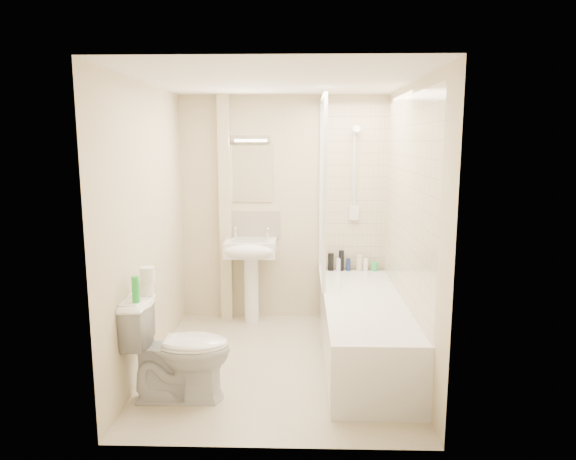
{
  "coord_description": "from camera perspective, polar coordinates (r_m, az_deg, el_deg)",
  "views": [
    {
      "loc": [
        0.2,
        -4.22,
        1.92
      ],
      "look_at": [
        0.08,
        0.2,
        1.16
      ],
      "focal_mm": 32.0,
      "sensor_mm": 36.0,
      "label": 1
    }
  ],
  "objects": [
    {
      "name": "wall_left",
      "position": [
        4.47,
        -15.32,
        0.19
      ],
      "size": [
        0.02,
        2.5,
        2.4
      ],
      "primitive_type": "cube",
      "color": "beige",
      "rests_on": "ground"
    },
    {
      "name": "shower_fixture",
      "position": [
        5.45,
        7.41,
        5.79
      ],
      "size": [
        0.1,
        0.16,
        0.99
      ],
      "color": "white",
      "rests_on": "wall_back"
    },
    {
      "name": "tile_back",
      "position": [
        5.51,
        7.35,
        4.57
      ],
      "size": [
        0.7,
        0.01,
        1.75
      ],
      "primitive_type": "cube",
      "color": "beige",
      "rests_on": "wall_back"
    },
    {
      "name": "toilet_roll_upper",
      "position": [
        3.97,
        -15.37,
        -4.77
      ],
      "size": [
        0.11,
        0.11,
        0.11
      ],
      "primitive_type": "cylinder",
      "color": "white",
      "rests_on": "toilet_roll_lower"
    },
    {
      "name": "pedestal_sink",
      "position": [
        5.4,
        -4.19,
        -3.09
      ],
      "size": [
        0.53,
        0.49,
        1.02
      ],
      "color": "white",
      "rests_on": "ground"
    },
    {
      "name": "wall_back",
      "position": [
        5.52,
        -0.49,
        2.31
      ],
      "size": [
        2.2,
        0.02,
        2.4
      ],
      "primitive_type": "cube",
      "color": "beige",
      "rests_on": "ground"
    },
    {
      "name": "bottle_white_a",
      "position": [
        5.55,
        5.66,
        -3.82
      ],
      "size": [
        0.06,
        0.06,
        0.14
      ],
      "primitive_type": "cylinder",
      "color": "white",
      "rests_on": "bathtub"
    },
    {
      "name": "floor",
      "position": [
        4.64,
        -1.05,
        -14.64
      ],
      "size": [
        2.5,
        2.5,
        0.0
      ],
      "primitive_type": "plane",
      "color": "beige",
      "rests_on": "ground"
    },
    {
      "name": "bottle_white_b",
      "position": [
        5.58,
        8.61,
        -3.83
      ],
      "size": [
        0.05,
        0.05,
        0.13
      ],
      "primitive_type": "cylinder",
      "color": "white",
      "rests_on": "bathtub"
    },
    {
      "name": "bottle_green",
      "position": [
        5.59,
        9.6,
        -4.02
      ],
      "size": [
        0.07,
        0.07,
        0.09
      ],
      "primitive_type": "cylinder",
      "color": "#33C65A",
      "rests_on": "bathtub"
    },
    {
      "name": "bottle_black_a",
      "position": [
        5.54,
        4.77,
        -3.55
      ],
      "size": [
        0.06,
        0.06,
        0.19
      ],
      "primitive_type": "cylinder",
      "color": "black",
      "rests_on": "bathtub"
    },
    {
      "name": "green_bottle",
      "position": [
        3.85,
        -16.58,
        -6.35
      ],
      "size": [
        0.05,
        0.05,
        0.19
      ],
      "primitive_type": "cylinder",
      "color": "green",
      "rests_on": "toilet"
    },
    {
      "name": "mirror",
      "position": [
        5.49,
        -4.06,
        6.23
      ],
      "size": [
        0.46,
        0.01,
        0.6
      ],
      "primitive_type": "cube",
      "color": "white",
      "rests_on": "wall_back"
    },
    {
      "name": "wall_right",
      "position": [
        4.37,
        13.45,
        0.05
      ],
      "size": [
        0.02,
        2.5,
        2.4
      ],
      "primitive_type": "cube",
      "color": "beige",
      "rests_on": "ground"
    },
    {
      "name": "bottle_black_b",
      "position": [
        5.54,
        5.95,
        -3.39
      ],
      "size": [
        0.05,
        0.05,
        0.22
      ],
      "primitive_type": "cylinder",
      "color": "black",
      "rests_on": "bathtub"
    },
    {
      "name": "splashback",
      "position": [
        5.56,
        -3.99,
        0.56
      ],
      "size": [
        0.6,
        0.02,
        0.3
      ],
      "primitive_type": "cube",
      "color": "beige",
      "rests_on": "wall_back"
    },
    {
      "name": "bottle_blue",
      "position": [
        5.56,
        6.72,
        -3.84
      ],
      "size": [
        0.05,
        0.05,
        0.13
      ],
      "primitive_type": "cylinder",
      "color": "navy",
      "rests_on": "bathtub"
    },
    {
      "name": "toilet",
      "position": [
        4.02,
        -12.05,
        -12.77
      ],
      "size": [
        0.47,
        0.79,
        0.78
      ],
      "primitive_type": "imported",
      "rotation": [
        0.0,
        0.0,
        1.59
      ],
      "color": "white",
      "rests_on": "ground"
    },
    {
      "name": "tile_right",
      "position": [
        4.46,
        13.09,
        3.18
      ],
      "size": [
        0.01,
        2.1,
        1.75
      ],
      "primitive_type": "cube",
      "color": "beige",
      "rests_on": "wall_right"
    },
    {
      "name": "toilet_roll_lower",
      "position": [
        4.02,
        -15.5,
        -6.2
      ],
      "size": [
        0.11,
        0.11,
        0.11
      ],
      "primitive_type": "cylinder",
      "color": "white",
      "rests_on": "toilet"
    },
    {
      "name": "ceiling",
      "position": [
        4.25,
        -1.15,
        16.28
      ],
      "size": [
        2.2,
        2.5,
        0.02
      ],
      "primitive_type": "cube",
      "color": "white",
      "rests_on": "wall_back"
    },
    {
      "name": "bathtub",
      "position": [
        4.67,
        8.41,
        -10.74
      ],
      "size": [
        0.7,
        2.1,
        0.55
      ],
      "color": "white",
      "rests_on": "ground"
    },
    {
      "name": "strip_light",
      "position": [
        5.46,
        -4.14,
        10.09
      ],
      "size": [
        0.42,
        0.07,
        0.07
      ],
      "primitive_type": "cube",
      "color": "silver",
      "rests_on": "wall_back"
    },
    {
      "name": "bottle_cream",
      "position": [
        5.56,
        7.94,
        -3.64
      ],
      "size": [
        0.07,
        0.07,
        0.17
      ],
      "primitive_type": "cylinder",
      "color": "beige",
      "rests_on": "bathtub"
    },
    {
      "name": "pipe_boxing",
      "position": [
        5.52,
        -6.96,
        2.23
      ],
      "size": [
        0.12,
        0.12,
        2.4
      ],
      "primitive_type": "cube",
      "color": "beige",
      "rests_on": "ground"
    },
    {
      "name": "shower_screen",
      "position": [
        5.04,
        3.88,
        4.43
      ],
      "size": [
        0.04,
        0.92,
        1.8
      ],
      "color": "white",
      "rests_on": "bathtub"
    }
  ]
}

